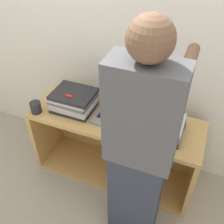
% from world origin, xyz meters
% --- Properties ---
extents(ground_plane, '(12.00, 12.00, 0.00)m').
position_xyz_m(ground_plane, '(0.00, 0.00, 0.00)').
color(ground_plane, '#9E9384').
extents(wall_back, '(8.00, 0.05, 2.40)m').
position_xyz_m(wall_back, '(0.00, 0.58, 1.20)').
color(wall_back, silver).
rests_on(wall_back, ground_plane).
extents(cart, '(1.40, 0.47, 0.66)m').
position_xyz_m(cart, '(0.00, 0.30, 0.33)').
color(cart, tan).
rests_on(cart, ground_plane).
extents(laptop_open, '(0.33, 0.36, 0.27)m').
position_xyz_m(laptop_open, '(0.00, 0.30, 0.72)').
color(laptop_open, gray).
rests_on(laptop_open, cart).
extents(laptop_stack_left, '(0.35, 0.28, 0.16)m').
position_xyz_m(laptop_stack_left, '(-0.36, 0.23, 0.74)').
color(laptop_stack_left, '#232326').
rests_on(laptop_stack_left, cart).
extents(laptop_stack_right, '(0.35, 0.29, 0.11)m').
position_xyz_m(laptop_stack_right, '(0.36, 0.23, 0.72)').
color(laptop_stack_right, '#232326').
rests_on(laptop_stack_right, cart).
extents(person, '(0.40, 0.53, 1.67)m').
position_xyz_m(person, '(0.32, -0.19, 0.84)').
color(person, '#2D3342').
rests_on(person, ground_plane).
extents(mug, '(0.09, 0.09, 0.10)m').
position_xyz_m(mug, '(-0.63, 0.07, 0.71)').
color(mug, '#232328').
rests_on(mug, cart).
extents(inventory_tag, '(0.06, 0.02, 0.01)m').
position_xyz_m(inventory_tag, '(-0.36, 0.17, 0.83)').
color(inventory_tag, red).
rests_on(inventory_tag, laptop_stack_left).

